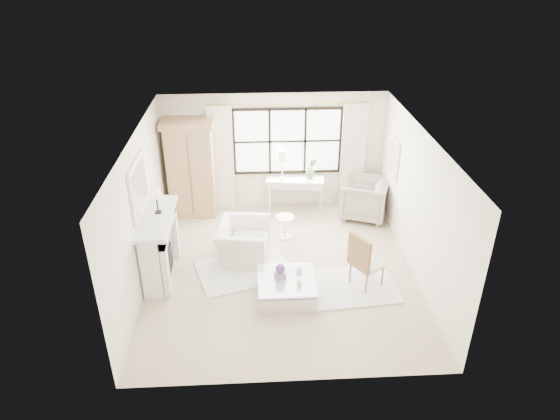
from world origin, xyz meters
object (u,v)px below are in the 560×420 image
at_px(console_table, 295,194).
at_px(club_armchair, 243,241).
at_px(armoire, 191,168).
at_px(coffee_table, 287,289).

height_order(console_table, club_armchair, console_table).
height_order(armoire, console_table, armoire).
xyz_separation_m(console_table, coffee_table, (-0.42, -3.27, -0.22)).
height_order(console_table, coffee_table, console_table).
distance_m(armoire, console_table, 2.44).
bearing_deg(armoire, console_table, 2.20).
xyz_separation_m(club_armchair, coffee_table, (0.77, -1.33, -0.18)).
bearing_deg(coffee_table, armoire, 120.27).
distance_m(club_armchair, coffee_table, 1.55).
relative_size(console_table, coffee_table, 1.34).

